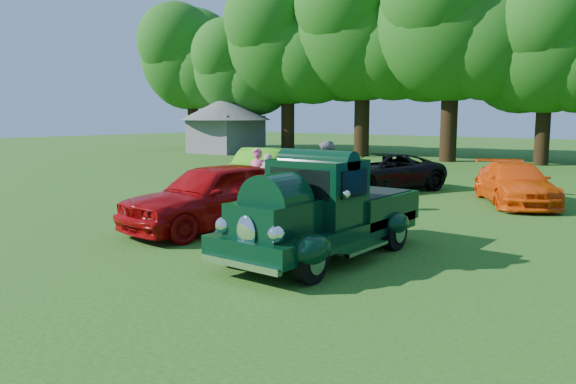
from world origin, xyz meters
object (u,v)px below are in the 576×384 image
Objects in this scene: hero_pickup at (324,214)px; red_convertible at (214,196)px; spectator_grey at (326,176)px; back_car_orange at (515,183)px; back_car_black at (379,172)px; spectator_white at (267,182)px; spectator_pink at (257,177)px; gazebo at (226,119)px; back_car_lime at (260,169)px.

hero_pickup is 1.03× the size of red_convertible.
back_car_orange is at bearing 107.37° from spectator_grey.
back_car_black is 5.51m from spectator_white.
spectator_pink reaches higher than back_car_black.
spectator_pink is at bearing 120.83° from red_convertible.
spectator_white reaches higher than red_convertible.
spectator_white is (0.83, -0.53, -0.05)m from spectator_pink.
spectator_pink is at bearing -113.06° from spectator_grey.
gazebo is at bearing 73.81° from spectator_white.
spectator_white is 0.25× the size of gazebo.
hero_pickup is at bearing -101.47° from spectator_white.
spectator_grey reaches higher than back_car_lime.
gazebo is (-17.92, 16.83, 1.61)m from spectator_white.
spectator_grey reaches higher than back_car_orange.
hero_pickup is at bearing -3.19° from red_convertible.
spectator_grey is at bearing -29.18° from spectator_white.
hero_pickup is 5.29m from spectator_white.
gazebo reaches higher than back_car_lime.
spectator_grey is (-3.77, -4.51, 0.35)m from back_car_orange.
back_car_lime reaches higher than back_car_orange.
hero_pickup is 29.90m from gazebo.
spectator_pink is at bearing -43.62° from gazebo.
red_convertible reaches higher than back_car_orange.
back_car_lime is 3.69m from spectator_pink.
back_car_orange is 5.89m from spectator_grey.
red_convertible is at bearing 170.73° from hero_pickup.
gazebo reaches higher than spectator_grey.
gazebo is (-19.28, 15.92, 1.43)m from spectator_grey.
back_car_orange is (4.61, -0.07, -0.04)m from back_car_black.
back_car_black is at bearing 21.67° from spectator_white.
red_convertible is 0.97× the size of back_car_black.
gazebo is at bearing 139.64° from red_convertible.
back_car_lime is 20.03m from gazebo.
spectator_grey is 1.64m from spectator_white.
spectator_pink is at bearing -82.96° from back_car_black.
hero_pickup is 1.07× the size of back_car_lime.
back_car_lime is at bearing 162.65° from back_car_orange.
spectator_pink is (-1.50, 3.26, 0.06)m from red_convertible.
hero_pickup reaches higher than spectator_white.
hero_pickup is 1.11× the size of back_car_orange.
spectator_pink is 0.26× the size of gazebo.
gazebo is at bearing 137.64° from hero_pickup.
red_convertible is 1.04× the size of back_car_lime.
hero_pickup reaches higher than back_car_orange.
gazebo is at bearing 122.54° from back_car_orange.
back_car_black is (-0.16, 8.21, -0.12)m from red_convertible.
red_convertible is at bearing -43.31° from spectator_grey.
back_car_black reaches higher than back_car_orange.
back_car_black is 2.45× the size of spectator_grey.
back_car_orange is (0.98, 8.71, -0.18)m from hero_pickup.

